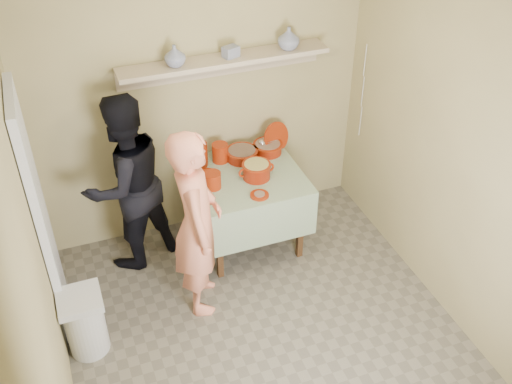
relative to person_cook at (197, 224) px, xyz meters
name	(u,v)px	position (x,y,z in m)	size (l,w,h in m)	color
ground	(272,347)	(0.36, -0.69, -0.82)	(3.50, 3.50, 0.00)	#6D6555
tile_panel	(42,217)	(-1.10, 0.26, 0.18)	(0.06, 0.70, 2.00)	silver
plate_stack_a	(198,154)	(0.27, 0.87, 0.05)	(0.17, 0.17, 0.22)	maroon
plate_stack_b	(220,153)	(0.47, 0.86, 0.03)	(0.15, 0.15, 0.18)	maroon
bowl_stack	(212,180)	(0.28, 0.49, 0.02)	(0.15, 0.15, 0.15)	maroon
empty_bowl	(207,176)	(0.28, 0.64, -0.03)	(0.17, 0.17, 0.05)	maroon
propped_lid	(276,137)	(1.02, 0.89, 0.06)	(0.29, 0.29, 0.02)	maroon
vase_right	(289,38)	(1.12, 0.91, 1.00)	(0.18, 0.18, 0.19)	navy
vase_left	(175,56)	(0.14, 0.91, 0.99)	(0.17, 0.17, 0.18)	navy
ceramic_box	(231,52)	(0.61, 0.92, 0.95)	(0.13, 0.09, 0.09)	navy
person_cook	(197,224)	(0.00, 0.00, 0.00)	(0.60, 0.39, 1.64)	#F38969
person_helper	(126,184)	(-0.41, 0.73, 0.00)	(0.79, 0.62, 1.63)	black
room_shell	(276,178)	(0.36, -0.69, 0.79)	(3.04, 3.54, 2.62)	tan
serving_table	(246,185)	(0.61, 0.59, -0.18)	(0.97, 0.97, 0.76)	#4C2D16
cazuela_meat_a	(242,154)	(0.66, 0.82, 0.00)	(0.30, 0.30, 0.10)	#6A0D01
cazuela_meat_b	(268,147)	(0.92, 0.84, 0.00)	(0.28, 0.28, 0.10)	#6A0D01
ladle	(263,143)	(0.87, 0.85, 0.05)	(0.08, 0.26, 0.19)	silver
cazuela_rice	(256,169)	(0.68, 0.50, 0.03)	(0.33, 0.25, 0.14)	#6A0D01
front_plate	(259,195)	(0.61, 0.24, -0.05)	(0.16, 0.16, 0.03)	maroon
wall_shelf	(224,61)	(0.56, 0.96, 0.86)	(1.80, 0.25, 0.21)	tan
trash_bin	(85,323)	(-0.97, -0.20, -0.53)	(0.32, 0.32, 0.56)	silver
electrical_cord	(363,92)	(1.83, 0.79, 0.43)	(0.01, 0.05, 0.90)	silver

